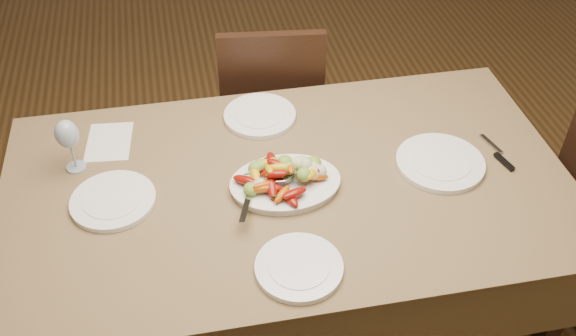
# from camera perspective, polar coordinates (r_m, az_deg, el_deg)

# --- Properties ---
(floor) EXTENTS (6.00, 6.00, 0.00)m
(floor) POSITION_cam_1_polar(r_m,az_deg,el_deg) (2.80, 3.97, -9.48)
(floor) COLOR #3C2812
(floor) RESTS_ON ground
(dining_table) EXTENTS (1.86, 1.07, 0.76)m
(dining_table) POSITION_cam_1_polar(r_m,az_deg,el_deg) (2.35, -0.00, -8.06)
(dining_table) COLOR brown
(dining_table) RESTS_ON ground
(chair_far) EXTENTS (0.47, 0.47, 0.95)m
(chair_far) POSITION_cam_1_polar(r_m,az_deg,el_deg) (2.88, -1.55, 5.51)
(chair_far) COLOR black
(chair_far) RESTS_ON ground
(serving_platter) EXTENTS (0.35, 0.26, 0.02)m
(serving_platter) POSITION_cam_1_polar(r_m,az_deg,el_deg) (2.05, -0.25, -1.52)
(serving_platter) COLOR white
(serving_platter) RESTS_ON dining_table
(roasted_vegetables) EXTENTS (0.28, 0.20, 0.09)m
(roasted_vegetables) POSITION_cam_1_polar(r_m,az_deg,el_deg) (2.01, -0.25, -0.33)
(roasted_vegetables) COLOR #720D06
(roasted_vegetables) RESTS_ON serving_platter
(serving_spoon) EXTENTS (0.28, 0.14, 0.03)m
(serving_spoon) POSITION_cam_1_polar(r_m,az_deg,el_deg) (1.99, -1.89, -1.70)
(serving_spoon) COLOR #9EA0A8
(serving_spoon) RESTS_ON serving_platter
(plate_left) EXTENTS (0.27, 0.27, 0.02)m
(plate_left) POSITION_cam_1_polar(r_m,az_deg,el_deg) (2.08, -15.28, -2.82)
(plate_left) COLOR white
(plate_left) RESTS_ON dining_table
(plate_right) EXTENTS (0.29, 0.29, 0.02)m
(plate_right) POSITION_cam_1_polar(r_m,az_deg,el_deg) (2.19, 13.37, 0.46)
(plate_right) COLOR white
(plate_right) RESTS_ON dining_table
(plate_far) EXTENTS (0.26, 0.26, 0.02)m
(plate_far) POSITION_cam_1_polar(r_m,az_deg,el_deg) (2.34, -2.52, 4.66)
(plate_far) COLOR white
(plate_far) RESTS_ON dining_table
(plate_near) EXTENTS (0.25, 0.25, 0.02)m
(plate_near) POSITION_cam_1_polar(r_m,az_deg,el_deg) (1.82, 0.98, -8.85)
(plate_near) COLOR white
(plate_near) RESTS_ON dining_table
(wine_glass) EXTENTS (0.08, 0.08, 0.20)m
(wine_glass) POSITION_cam_1_polar(r_m,az_deg,el_deg) (2.18, -18.83, 2.04)
(wine_glass) COLOR #8C99A5
(wine_glass) RESTS_ON dining_table
(menu_card) EXTENTS (0.17, 0.23, 0.00)m
(menu_card) POSITION_cam_1_polar(r_m,az_deg,el_deg) (2.32, -15.62, 2.26)
(menu_card) COLOR silver
(menu_card) RESTS_ON dining_table
(table_knife) EXTENTS (0.06, 0.20, 0.01)m
(table_knife) POSITION_cam_1_polar(r_m,az_deg,el_deg) (2.29, 18.16, 1.19)
(table_knife) COLOR #9EA0A8
(table_knife) RESTS_ON dining_table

